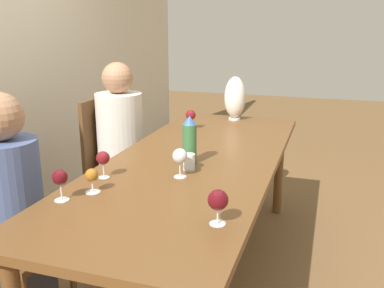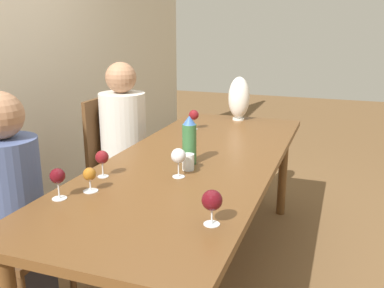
{
  "view_description": "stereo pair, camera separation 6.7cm",
  "coord_description": "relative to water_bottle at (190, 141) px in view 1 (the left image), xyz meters",
  "views": [
    {
      "loc": [
        -2.23,
        -0.72,
        1.53
      ],
      "look_at": [
        -0.04,
        0.0,
        0.88
      ],
      "focal_mm": 40.0,
      "sensor_mm": 36.0,
      "label": 1
    },
    {
      "loc": [
        -2.21,
        -0.78,
        1.53
      ],
      "look_at": [
        -0.04,
        0.0,
        0.88
      ],
      "focal_mm": 40.0,
      "sensor_mm": 36.0,
      "label": 2
    }
  ],
  "objects": [
    {
      "name": "wine_glass_1",
      "position": [
        -0.66,
        0.38,
        -0.03
      ],
      "size": [
        0.07,
        0.07,
        0.14
      ],
      "color": "silver",
      "rests_on": "dining_table"
    },
    {
      "name": "dining_table",
      "position": [
        0.09,
        0.0,
        -0.21
      ],
      "size": [
        2.43,
        0.93,
        0.78
      ],
      "color": "brown",
      "rests_on": "ground_plane"
    },
    {
      "name": "wine_glass_2",
      "position": [
        -0.22,
        -0.02,
        -0.02
      ],
      "size": [
        0.08,
        0.08,
        0.15
      ],
      "color": "silver",
      "rests_on": "dining_table"
    },
    {
      "name": "person_far",
      "position": [
        0.6,
        0.73,
        -0.23
      ],
      "size": [
        0.34,
        0.34,
        1.26
      ],
      "color": "#2D2D38",
      "rests_on": "ground_plane"
    },
    {
      "name": "water_bottle",
      "position": [
        0.0,
        0.0,
        0.0
      ],
      "size": [
        0.08,
        0.08,
        0.27
      ],
      "color": "#336638",
      "rests_on": "dining_table"
    },
    {
      "name": "wine_glass_5",
      "position": [
        -0.54,
        0.29,
        -0.05
      ],
      "size": [
        0.07,
        0.07,
        0.12
      ],
      "color": "silver",
      "rests_on": "dining_table"
    },
    {
      "name": "water_tumbler",
      "position": [
        -0.1,
        -0.03,
        -0.09
      ],
      "size": [
        0.06,
        0.06,
        0.09
      ],
      "color": "silver",
      "rests_on": "dining_table"
    },
    {
      "name": "vase",
      "position": [
        1.16,
        0.01,
        0.05
      ],
      "size": [
        0.17,
        0.17,
        0.35
      ],
      "color": "silver",
      "rests_on": "dining_table"
    },
    {
      "name": "chair_near",
      "position": [
        -0.58,
        0.82,
        -0.39
      ],
      "size": [
        0.44,
        0.44,
        0.99
      ],
      "color": "brown",
      "rests_on": "ground_plane"
    },
    {
      "name": "wine_glass_3",
      "position": [
        -0.35,
        0.34,
        -0.03
      ],
      "size": [
        0.07,
        0.07,
        0.14
      ],
      "color": "silver",
      "rests_on": "dining_table"
    },
    {
      "name": "chair_far",
      "position": [
        0.6,
        0.82,
        -0.39
      ],
      "size": [
        0.44,
        0.44,
        0.99
      ],
      "color": "brown",
      "rests_on": "ground_plane"
    },
    {
      "name": "wine_glass_4",
      "position": [
        -0.67,
        -0.34,
        -0.03
      ],
      "size": [
        0.08,
        0.08,
        0.14
      ],
      "color": "silver",
      "rests_on": "dining_table"
    },
    {
      "name": "wine_glass_0",
      "position": [
        0.75,
        0.24,
        -0.03
      ],
      "size": [
        0.07,
        0.07,
        0.14
      ],
      "color": "silver",
      "rests_on": "dining_table"
    },
    {
      "name": "ground_plane",
      "position": [
        0.09,
        0.0,
        -0.91
      ],
      "size": [
        14.0,
        14.0,
        0.0
      ],
      "primitive_type": "plane",
      "color": "brown"
    },
    {
      "name": "person_near",
      "position": [
        -0.58,
        0.73,
        -0.24
      ],
      "size": [
        0.32,
        0.32,
        1.23
      ],
      "color": "#2D2D38",
      "rests_on": "ground_plane"
    }
  ]
}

